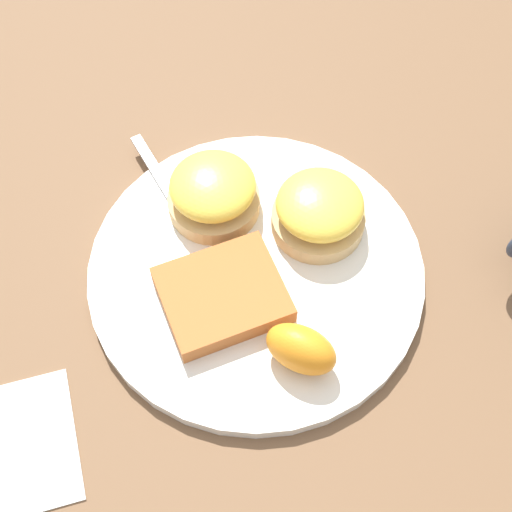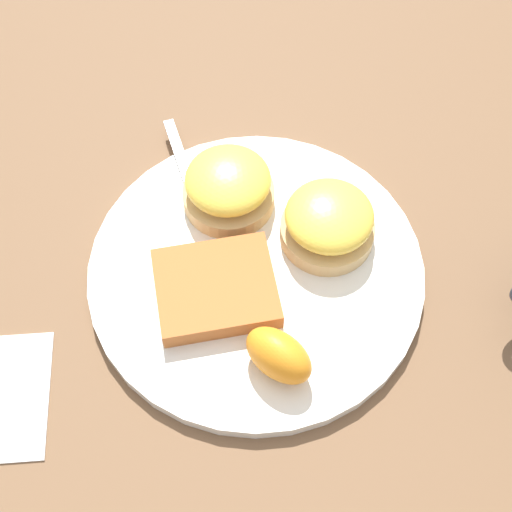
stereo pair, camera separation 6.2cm
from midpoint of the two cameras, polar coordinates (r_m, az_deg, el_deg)
name	(u,v)px [view 1 (the left image)]	position (r m, az deg, el deg)	size (l,w,h in m)	color
ground_plane	(256,275)	(0.65, -2.72, -1.75)	(1.10, 1.10, 0.00)	brown
plate	(256,271)	(0.64, -2.75, -1.45)	(0.30, 0.30, 0.01)	silver
sandwich_benedict_left	(319,211)	(0.64, 2.33, 3.42)	(0.09, 0.09, 0.05)	tan
sandwich_benedict_right	(213,192)	(0.65, -6.17, 4.89)	(0.09, 0.09, 0.05)	tan
hashbrown_patty	(223,295)	(0.61, -5.57, -3.36)	(0.10, 0.09, 0.02)	#AF602D
orange_wedge	(306,347)	(0.58, 1.00, -7.58)	(0.06, 0.04, 0.04)	orange
fork	(198,239)	(0.65, -7.38, 1.12)	(0.05, 0.24, 0.00)	silver
napkin	(6,449)	(0.63, -22.13, -14.42)	(0.11, 0.11, 0.00)	white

